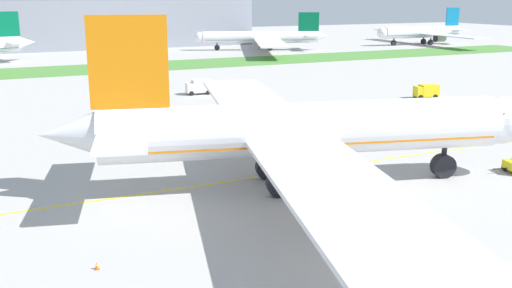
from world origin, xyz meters
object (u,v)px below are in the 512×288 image
object	(u,v)px
airliner_foreground	(298,130)
service_truck_fuel_bowser	(426,91)
ground_crew_wingwalker_port	(316,174)
parked_airliner_far_outer	(423,32)
traffic_cone_near_nose	(97,266)
parked_airliner_far_right	(263,37)
service_truck_baggage_loader	(199,86)
ground_crew_marshaller_front	(300,166)

from	to	relation	value
airliner_foreground	service_truck_fuel_bowser	world-z (taller)	airliner_foreground
ground_crew_wingwalker_port	parked_airliner_far_outer	world-z (taller)	parked_airliner_far_outer
service_truck_fuel_bowser	traffic_cone_near_nose	bearing A→B (deg)	-146.83
service_truck_fuel_bowser	parked_airliner_far_right	size ratio (longest dim) A/B	0.06
ground_crew_wingwalker_port	traffic_cone_near_nose	xyz separation A→B (m)	(-25.24, -10.72, -0.76)
ground_crew_wingwalker_port	traffic_cone_near_nose	size ratio (longest dim) A/B	2.95
service_truck_baggage_loader	service_truck_fuel_bowser	xyz separation A→B (m)	(38.62, -23.88, -0.14)
traffic_cone_near_nose	parked_airliner_far_outer	bearing A→B (deg)	43.02
airliner_foreground	ground_crew_wingwalker_port	world-z (taller)	airliner_foreground
airliner_foreground	service_truck_baggage_loader	size ratio (longest dim) A/B	14.90
service_truck_fuel_bowser	service_truck_baggage_loader	bearing A→B (deg)	148.28
traffic_cone_near_nose	ground_crew_wingwalker_port	bearing A→B (deg)	23.02
service_truck_baggage_loader	parked_airliner_far_outer	distance (m)	150.26
ground_crew_wingwalker_port	service_truck_baggage_loader	size ratio (longest dim) A/B	0.32
ground_crew_wingwalker_port	parked_airliner_far_right	size ratio (longest dim) A/B	0.02
parked_airliner_far_outer	service_truck_baggage_loader	bearing A→B (deg)	-148.08
airliner_foreground	service_truck_fuel_bowser	bearing A→B (deg)	36.54
ground_crew_wingwalker_port	ground_crew_marshaller_front	size ratio (longest dim) A/B	1.00
airliner_foreground	parked_airliner_far_outer	bearing A→B (deg)	45.31
traffic_cone_near_nose	parked_airliner_far_right	size ratio (longest dim) A/B	0.01
airliner_foreground	service_truck_baggage_loader	distance (m)	62.00
ground_crew_marshaller_front	parked_airliner_far_right	xyz separation A→B (m)	(65.39, 142.61, 3.65)
service_truck_baggage_loader	parked_airliner_far_outer	bearing A→B (deg)	31.92
ground_crew_wingwalker_port	ground_crew_marshaller_front	world-z (taller)	ground_crew_marshaller_front
service_truck_baggage_loader	ground_crew_wingwalker_port	bearing A→B (deg)	-98.40
traffic_cone_near_nose	parked_airliner_far_right	distance (m)	180.93
airliner_foreground	parked_airliner_far_outer	distance (m)	197.27
service_truck_baggage_loader	ground_crew_marshaller_front	bearing A→B (deg)	-98.94
ground_crew_wingwalker_port	service_truck_baggage_loader	distance (m)	61.43
traffic_cone_near_nose	service_truck_baggage_loader	world-z (taller)	service_truck_baggage_loader
service_truck_fuel_bowser	airliner_foreground	bearing A→B (deg)	-143.46
ground_crew_marshaller_front	ground_crew_wingwalker_port	bearing A→B (deg)	-88.70
ground_crew_wingwalker_port	ground_crew_marshaller_front	bearing A→B (deg)	91.30
airliner_foreground	service_truck_baggage_loader	xyz separation A→B (m)	(11.23, 60.82, -4.42)
traffic_cone_near_nose	service_truck_fuel_bowser	size ratio (longest dim) A/B	0.12
ground_crew_marshaller_front	service_truck_baggage_loader	distance (m)	58.24
traffic_cone_near_nose	service_truck_fuel_bowser	distance (m)	87.03
service_truck_baggage_loader	parked_airliner_far_right	world-z (taller)	parked_airliner_far_right
ground_crew_wingwalker_port	traffic_cone_near_nose	bearing A→B (deg)	-156.98
airliner_foreground	traffic_cone_near_nose	xyz separation A→B (m)	(-22.99, -10.67, -5.78)
ground_crew_marshaller_front	parked_airliner_far_outer	bearing A→B (deg)	45.09
ground_crew_wingwalker_port	parked_airliner_far_outer	bearing A→B (deg)	45.77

